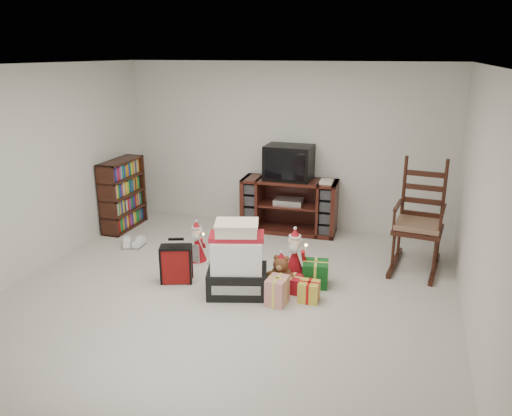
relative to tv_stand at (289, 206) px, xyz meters
The scene contains 13 objects.
room 2.38m from the tv_stand, 93.90° to the right, with size 5.01×5.01×2.51m.
tv_stand is the anchor object (origin of this frame).
bookshelf 2.55m from the tv_stand, 166.01° to the right, with size 0.29×0.88×1.07m.
rocking_chair 2.01m from the tv_stand, 22.93° to the right, with size 0.68×1.01×1.44m.
gift_pile 2.18m from the tv_stand, 91.52° to the right, with size 0.77×0.65×0.83m.
red_suitcase 2.29m from the tv_stand, 111.61° to the right, with size 0.39×0.29×0.53m.
stocking 1.88m from the tv_stand, 94.77° to the right, with size 0.27×0.11×0.57m, color #0D7610, non-canonical shape.
teddy_bear 1.95m from the tv_stand, 78.65° to the right, with size 0.27×0.24×0.40m.
santa_figurine 1.75m from the tv_stand, 73.95° to the right, with size 0.33×0.31×0.67m.
mrs_claus_figurine 1.76m from the tv_stand, 118.48° to the right, with size 0.28×0.27×0.58m.
sneaker_pair 2.35m from the tv_stand, 146.14° to the right, with size 0.33×0.28×0.09m.
gift_cluster 2.14m from the tv_stand, 72.82° to the right, with size 0.56×0.85×0.26m.
crt_television 0.66m from the tv_stand, 126.52° to the left, with size 0.69×0.51×0.51m.
Camera 1 is at (1.84, -4.79, 2.62)m, focal length 35.00 mm.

